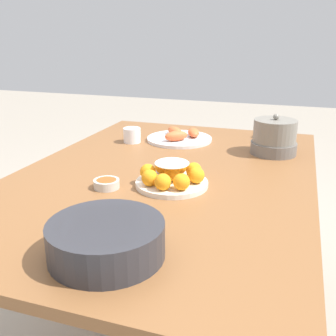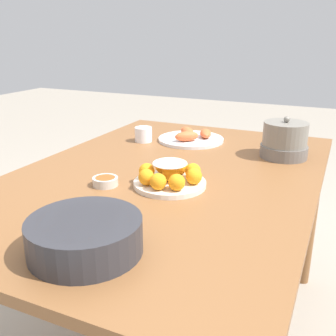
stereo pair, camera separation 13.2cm
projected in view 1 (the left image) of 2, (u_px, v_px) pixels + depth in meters
name	position (u px, v px, depth m)	size (l,w,h in m)	color
dining_table	(165.00, 195.00, 1.42)	(1.49, 1.02, 0.76)	brown
cake_plate	(172.00, 176.00, 1.27)	(0.24, 0.24, 0.09)	silver
serving_bowl	(106.00, 238.00, 0.86)	(0.26, 0.26, 0.08)	#2D2D33
sauce_bowl	(107.00, 183.00, 1.25)	(0.08, 0.08, 0.03)	beige
seafood_platter	(180.00, 137.00, 1.80)	(0.30, 0.30, 0.06)	silver
cup_near	(132.00, 135.00, 1.77)	(0.08, 0.08, 0.07)	white
cup_far	(274.00, 128.00, 1.83)	(0.07, 0.07, 0.09)	#38568E
warming_pot	(274.00, 137.00, 1.59)	(0.18, 0.18, 0.17)	#66605B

